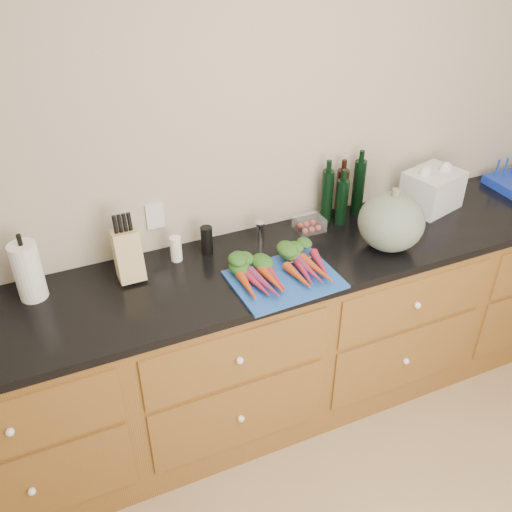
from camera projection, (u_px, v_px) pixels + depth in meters
name	position (u px, v px, depth m)	size (l,w,h in m)	color
wall_back	(274.00, 154.00, 2.68)	(4.10, 0.05, 2.60)	#BBB19B
cabinets	(298.00, 333.00, 2.90)	(3.60, 0.64, 0.90)	brown
countertop	(302.00, 256.00, 2.64)	(3.64, 0.62, 0.04)	black
cutting_board	(285.00, 279.00, 2.45)	(0.45, 0.34, 0.01)	#1C4BAB
carrots	(280.00, 268.00, 2.47)	(0.42, 0.31, 0.06)	#C04216
squash	(391.00, 222.00, 2.60)	(0.30, 0.30, 0.27)	#526151
paper_towel	(28.00, 271.00, 2.29)	(0.11, 0.11, 0.25)	white
knife_block	(128.00, 255.00, 2.42)	(0.11, 0.11, 0.22)	tan
grinder_salt	(176.00, 249.00, 2.55)	(0.05, 0.05, 0.12)	white
grinder_pepper	(207.00, 240.00, 2.60)	(0.05, 0.05, 0.14)	black
canister_chrome	(260.00, 231.00, 2.70)	(0.04, 0.04, 0.10)	white
tomato_box	(309.00, 224.00, 2.79)	(0.14, 0.11, 0.06)	white
bottles	(342.00, 194.00, 2.83)	(0.24, 0.12, 0.29)	black
grocery_bag	(432.00, 190.00, 2.94)	(0.27, 0.22, 0.20)	white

